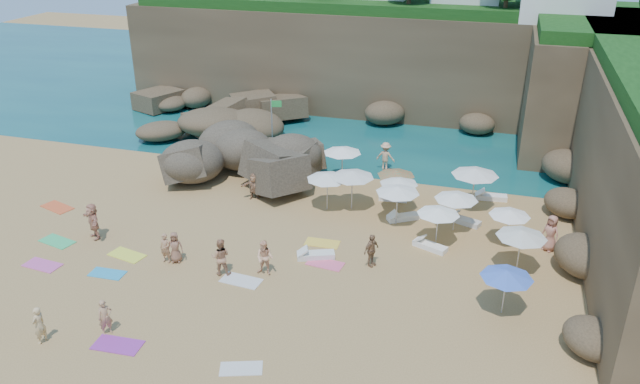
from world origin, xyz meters
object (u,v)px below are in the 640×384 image
(parasol_1, at_px, (398,190))
(person_stand_3, at_px, (371,250))
(person_stand_6, at_px, (39,325))
(person_stand_5, at_px, (254,186))
(parasol_2, at_px, (352,174))
(person_stand_1, at_px, (221,257))
(person_stand_0, at_px, (105,317))
(rock_outcrop, at_px, (251,176))
(flag_pole, at_px, (273,119))
(person_stand_2, at_px, (386,156))
(person_stand_4, at_px, (551,233))
(lounger_0, at_px, (403,217))
(parasol_0, at_px, (342,150))

(parasol_1, bearing_deg, person_stand_3, -94.91)
(person_stand_6, bearing_deg, person_stand_5, 172.99)
(parasol_2, height_order, person_stand_1, parasol_2)
(parasol_1, xyz_separation_m, person_stand_5, (-8.47, 0.78, -1.23))
(person_stand_6, bearing_deg, person_stand_0, 123.97)
(rock_outcrop, relative_size, person_stand_1, 3.93)
(flag_pole, height_order, parasol_1, flag_pole)
(person_stand_2, bearing_deg, parasol_1, 111.27)
(flag_pole, bearing_deg, person_stand_3, -52.78)
(person_stand_3, relative_size, person_stand_4, 0.88)
(person_stand_2, xyz_separation_m, person_stand_3, (1.61, -11.73, -0.11))
(lounger_0, bearing_deg, person_stand_0, -158.92)
(rock_outcrop, bearing_deg, person_stand_5, -64.38)
(lounger_0, relative_size, person_stand_4, 0.92)
(person_stand_2, distance_m, person_stand_6, 23.00)
(person_stand_4, height_order, person_stand_6, person_stand_4)
(person_stand_5, xyz_separation_m, person_stand_6, (-3.06, -14.54, 0.01))
(flag_pole, distance_m, parasol_2, 9.87)
(parasol_2, distance_m, person_stand_0, 15.28)
(rock_outcrop, distance_m, person_stand_5, 3.45)
(rock_outcrop, relative_size, person_stand_2, 3.84)
(parasol_0, distance_m, parasol_1, 6.37)
(person_stand_0, bearing_deg, flag_pole, 41.39)
(parasol_0, relative_size, parasol_1, 1.00)
(rock_outcrop, bearing_deg, person_stand_3, -41.23)
(parasol_2, bearing_deg, person_stand_4, -9.44)
(parasol_0, bearing_deg, flag_pole, 150.55)
(rock_outcrop, xyz_separation_m, flag_pole, (0.05, 4.13, 2.45))
(person_stand_3, bearing_deg, rock_outcrop, 77.60)
(rock_outcrop, xyz_separation_m, person_stand_3, (9.53, -8.35, 0.83))
(lounger_0, height_order, person_stand_5, person_stand_5)
(person_stand_0, xyz_separation_m, person_stand_1, (2.52, 5.33, 0.14))
(lounger_0, relative_size, person_stand_6, 1.08)
(person_stand_4, bearing_deg, person_stand_2, 179.51)
(flag_pole, relative_size, person_stand_4, 2.04)
(rock_outcrop, height_order, person_stand_2, person_stand_2)
(rock_outcrop, height_order, person_stand_3, person_stand_3)
(person_stand_1, height_order, person_stand_2, person_stand_2)
(person_stand_4, distance_m, person_stand_5, 16.26)
(parasol_2, bearing_deg, lounger_0, -10.28)
(parasol_1, distance_m, person_stand_1, 10.03)
(parasol_2, relative_size, person_stand_4, 1.29)
(lounger_0, height_order, person_stand_2, person_stand_2)
(person_stand_6, bearing_deg, flag_pole, -179.51)
(parasol_2, height_order, person_stand_5, parasol_2)
(parasol_0, distance_m, person_stand_3, 10.14)
(parasol_1, height_order, person_stand_3, parasol_1)
(flag_pole, height_order, person_stand_5, flag_pole)
(parasol_0, relative_size, person_stand_6, 1.45)
(parasol_2, distance_m, person_stand_5, 5.90)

